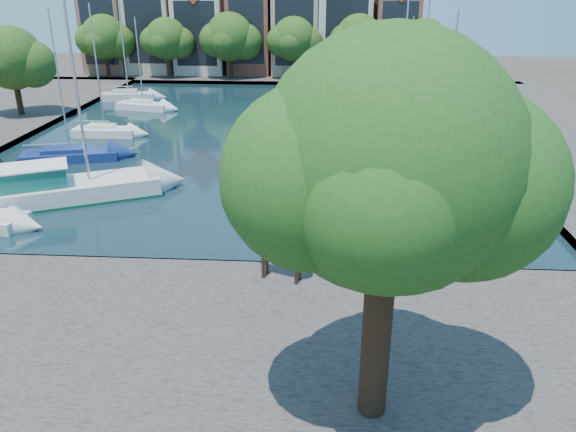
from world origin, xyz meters
The scene contains 30 objects.
ground centered at (0.00, 0.00, 0.00)m, with size 160.00×160.00×0.00m, color #38332B.
water_basin centered at (0.00, 24.00, 0.04)m, with size 38.00×50.00×0.08m, color black.
near_quay centered at (0.00, -7.00, 0.25)m, with size 50.00×14.00×0.50m, color #504A46.
far_quay centered at (0.00, 56.00, 0.25)m, with size 60.00×16.00×0.50m, color #504A46.
right_quay centered at (25.00, 24.00, 0.25)m, with size 14.00×52.00×0.50m, color #504A46.
plane_tree centered at (7.62, -9.01, 7.67)m, with size 8.32×6.40×10.62m.
townhouse_west_end centered at (-23.00, 55.99, 7.36)m, with size 5.44×9.18×14.93m.
townhouse_west_mid centered at (-17.00, 55.99, 8.23)m, with size 5.94×9.18×16.79m.
townhouse_west_inner centered at (-10.50, 55.99, 7.35)m, with size 6.43×9.18×15.15m.
townhouse_center centered at (-4.00, 55.99, 8.36)m, with size 5.44×9.18×16.93m.
townhouse_east_inner centered at (2.00, 55.99, 7.73)m, with size 5.94×9.18×15.79m.
townhouse_east_mid centered at (8.50, 55.99, 8.10)m, with size 6.43×9.18×16.65m.
townhouse_east_end centered at (15.00, 55.99, 7.11)m, with size 5.44×9.18×14.43m.
far_tree_far_west centered at (-21.90, 50.49, 5.18)m, with size 7.28×5.60×7.68m.
far_tree_west centered at (-13.91, 50.49, 5.08)m, with size 6.76×5.20×7.36m.
far_tree_mid_west centered at (-5.89, 50.49, 5.29)m, with size 7.80×6.00×8.00m.
far_tree_mid_east centered at (2.10, 50.49, 5.13)m, with size 7.02×5.40×7.52m.
far_tree_east centered at (10.11, 50.49, 5.24)m, with size 7.54×5.80×7.84m.
far_tree_far_east centered at (18.09, 50.49, 5.08)m, with size 6.76×5.20×7.36m.
side_tree_left_far centered at (-21.90, 27.99, 5.38)m, with size 7.28×5.60×7.88m.
giraffe_statue centered at (4.15, -1.43, 2.75)m, with size 3.15×1.26×4.58m.
motorsailer centered at (-9.01, 7.67, 0.96)m, with size 10.39×7.09×11.48m.
sailboat_left_b centered at (-12.00, 15.57, 0.59)m, with size 6.95×3.93×10.15m.
sailboat_left_c centered at (-12.00, 22.35, 0.62)m, with size 5.11×1.83×10.28m.
sailboat_left_d centered at (-12.00, 32.81, 0.58)m, with size 5.53×2.86×8.74m.
sailboat_left_e centered at (-15.00, 37.35, 0.70)m, with size 5.77×2.70×10.18m.
sailboat_right_a centered at (13.26, 11.72, 0.62)m, with size 5.09×1.78×10.31m.
sailboat_right_b centered at (12.00, 23.05, 0.68)m, with size 7.17×2.66×13.07m.
sailboat_right_c centered at (15.00, 31.48, 0.72)m, with size 6.20×3.25×11.67m.
sailboat_right_d centered at (15.00, 40.15, 0.60)m, with size 5.30×2.89×8.51m.
Camera 1 is at (5.92, -21.86, 11.84)m, focal length 35.00 mm.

